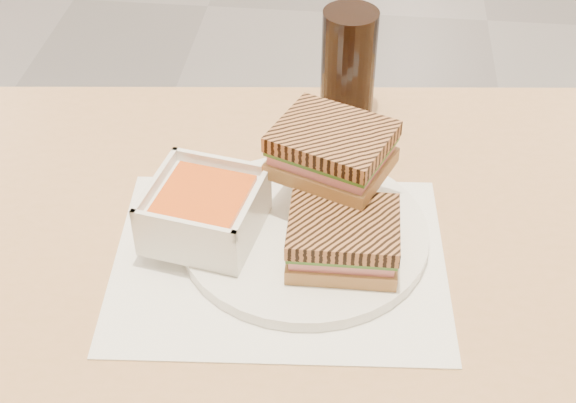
# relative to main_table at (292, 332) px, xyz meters

# --- Properties ---
(main_table) EXTENTS (1.27, 0.82, 0.75)m
(main_table) POSITION_rel_main_table_xyz_m (0.00, 0.00, 0.00)
(main_table) COLOR tan
(main_table) RESTS_ON ground
(tray_liner) EXTENTS (0.38, 0.30, 0.00)m
(tray_liner) POSITION_rel_main_table_xyz_m (-0.01, 0.00, 0.11)
(tray_liner) COLOR white
(tray_liner) RESTS_ON main_table
(plate) EXTENTS (0.27, 0.27, 0.01)m
(plate) POSITION_rel_main_table_xyz_m (0.01, 0.04, 0.12)
(plate) COLOR white
(plate) RESTS_ON tray_liner
(soup_bowl) EXTENTS (0.13, 0.13, 0.06)m
(soup_bowl) POSITION_rel_main_table_xyz_m (-0.10, 0.02, 0.16)
(soup_bowl) COLOR white
(soup_bowl) RESTS_ON plate
(panini_lower) EXTENTS (0.12, 0.10, 0.05)m
(panini_lower) POSITION_rel_main_table_xyz_m (0.05, -0.00, 0.16)
(panini_lower) COLOR #AB7B4A
(panini_lower) RESTS_ON plate
(panini_upper) EXTENTS (0.15, 0.14, 0.05)m
(panini_upper) POSITION_rel_main_table_xyz_m (0.03, 0.08, 0.21)
(panini_upper) COLOR #AB7B4A
(panini_upper) RESTS_ON panini_lower
(cola_glass) EXTENTS (0.07, 0.07, 0.15)m
(cola_glass) POSITION_rel_main_table_xyz_m (0.04, 0.29, 0.19)
(cola_glass) COLOR black
(cola_glass) RESTS_ON main_table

